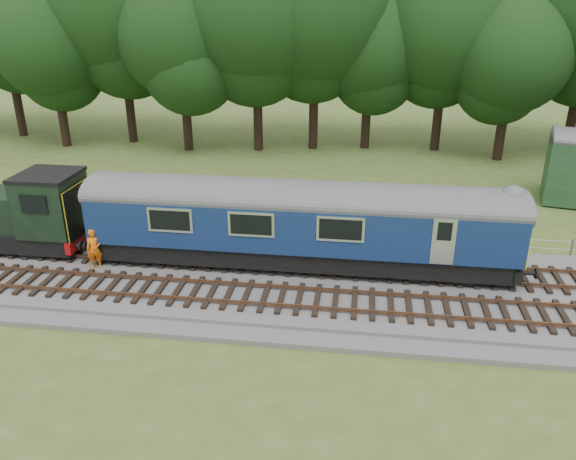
# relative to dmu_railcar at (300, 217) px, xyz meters

# --- Properties ---
(ground) EXTENTS (120.00, 120.00, 0.00)m
(ground) POSITION_rel_dmu_railcar_xyz_m (-1.73, -1.40, -2.61)
(ground) COLOR #42551F
(ground) RESTS_ON ground
(ballast) EXTENTS (70.00, 7.00, 0.35)m
(ballast) POSITION_rel_dmu_railcar_xyz_m (-1.73, -1.40, -2.43)
(ballast) COLOR #4C4C4F
(ballast) RESTS_ON ground
(track_north) EXTENTS (67.20, 2.40, 0.21)m
(track_north) POSITION_rel_dmu_railcar_xyz_m (-1.73, -0.00, -2.19)
(track_north) COLOR black
(track_north) RESTS_ON ballast
(track_south) EXTENTS (67.20, 2.40, 0.21)m
(track_south) POSITION_rel_dmu_railcar_xyz_m (-1.73, -3.00, -2.19)
(track_south) COLOR black
(track_south) RESTS_ON ballast
(fence) EXTENTS (64.00, 0.12, 1.00)m
(fence) POSITION_rel_dmu_railcar_xyz_m (-1.73, 3.10, -2.61)
(fence) COLOR #6B6054
(fence) RESTS_ON ground
(tree_line) EXTENTS (70.00, 8.00, 18.00)m
(tree_line) POSITION_rel_dmu_railcar_xyz_m (-1.73, 20.60, -2.61)
(tree_line) COLOR black
(tree_line) RESTS_ON ground
(dmu_railcar) EXTENTS (18.05, 2.86, 3.88)m
(dmu_railcar) POSITION_rel_dmu_railcar_xyz_m (0.00, 0.00, 0.00)
(dmu_railcar) COLOR black
(dmu_railcar) RESTS_ON ground
(worker) EXTENTS (0.77, 0.68, 1.78)m
(worker) POSITION_rel_dmu_railcar_xyz_m (-8.70, -1.45, -1.36)
(worker) COLOR orange
(worker) RESTS_ON ballast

